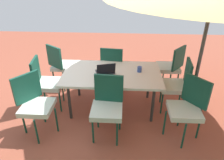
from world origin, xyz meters
TOP-DOWN VIEW (x-y plane):
  - ground_plane at (0.00, 0.00)m, footprint 10.00×10.00m
  - dining_table at (0.00, 0.00)m, footprint 1.71×1.05m
  - chair_southeast at (1.12, -0.71)m, footprint 0.58×0.58m
  - chair_east at (1.19, 0.05)m, footprint 0.49×0.48m
  - chair_south at (0.03, -0.67)m, footprint 0.47×0.48m
  - chair_north at (0.03, 0.72)m, footprint 0.47×0.48m
  - chair_southwest at (-1.18, -0.77)m, footprint 0.58×0.58m
  - chair_west at (-1.16, -0.01)m, footprint 0.48×0.47m
  - chair_northeast at (1.14, 0.72)m, footprint 0.58×0.58m
  - chair_northwest at (-1.17, 0.68)m, footprint 0.58×0.58m
  - laptop at (0.11, 0.03)m, footprint 0.38×0.32m
  - cup at (-0.48, -0.07)m, footprint 0.08×0.08m

SIDE VIEW (x-z plane):
  - ground_plane at x=0.00m, z-range -0.02..0.00m
  - chair_southeast at x=1.12m, z-range 0.06..1.04m
  - chair_east at x=1.19m, z-range 0.06..1.04m
  - chair_south at x=0.03m, z-range 0.06..1.04m
  - chair_north at x=0.03m, z-range 0.06..1.04m
  - chair_southwest at x=-1.18m, z-range 0.06..1.04m
  - chair_west at x=-1.16m, z-range 0.06..1.04m
  - chair_northeast at x=1.14m, z-range 0.06..1.04m
  - chair_northwest at x=-1.17m, z-range 0.06..1.04m
  - dining_table at x=0.00m, z-range 0.31..1.04m
  - laptop at x=0.11m, z-range 0.67..0.88m
  - cup at x=-0.48m, z-range 0.73..0.83m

